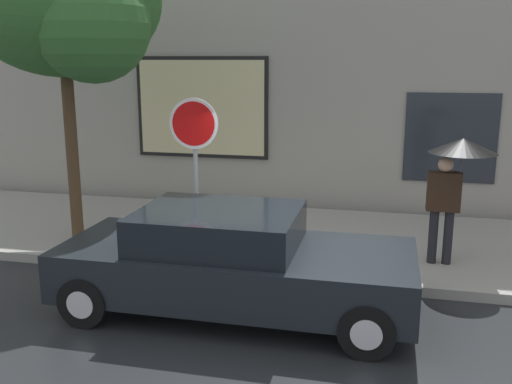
{
  "coord_description": "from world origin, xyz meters",
  "views": [
    {
      "loc": [
        1.39,
        -6.77,
        3.23
      ],
      "look_at": [
        -0.61,
        1.8,
        1.2
      ],
      "focal_mm": 40.19,
      "sensor_mm": 36.0,
      "label": 1
    }
  ],
  "objects_px": {
    "pedestrian_with_umbrella": "(456,165)",
    "street_tree": "(67,5)",
    "stop_sign": "(195,148)",
    "parked_car": "(233,262)"
  },
  "relations": [
    {
      "from": "parked_car",
      "to": "stop_sign",
      "type": "relative_size",
      "value": 1.79
    },
    {
      "from": "parked_car",
      "to": "street_tree",
      "type": "bearing_deg",
      "value": 149.67
    },
    {
      "from": "stop_sign",
      "to": "pedestrian_with_umbrella",
      "type": "bearing_deg",
      "value": 11.16
    },
    {
      "from": "street_tree",
      "to": "parked_car",
      "type": "bearing_deg",
      "value": -30.33
    },
    {
      "from": "parked_car",
      "to": "stop_sign",
      "type": "xyz_separation_m",
      "value": [
        -0.94,
        1.31,
        1.27
      ]
    },
    {
      "from": "street_tree",
      "to": "stop_sign",
      "type": "bearing_deg",
      "value": -14.21
    },
    {
      "from": "parked_car",
      "to": "pedestrian_with_umbrella",
      "type": "height_order",
      "value": "pedestrian_with_umbrella"
    },
    {
      "from": "parked_car",
      "to": "pedestrian_with_umbrella",
      "type": "bearing_deg",
      "value": 35.57
    },
    {
      "from": "parked_car",
      "to": "pedestrian_with_umbrella",
      "type": "relative_size",
      "value": 2.32
    },
    {
      "from": "pedestrian_with_umbrella",
      "to": "street_tree",
      "type": "relative_size",
      "value": 0.37
    }
  ]
}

